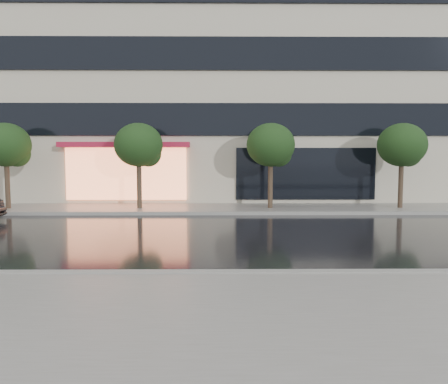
{
  "coord_description": "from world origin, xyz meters",
  "views": [
    {
      "loc": [
        0.69,
        -9.91,
        2.55
      ],
      "look_at": [
        0.81,
        3.55,
        1.4
      ],
      "focal_mm": 35.0,
      "sensor_mm": 36.0,
      "label": 1
    }
  ],
  "objects": [
    {
      "name": "ground",
      "position": [
        0.0,
        0.0,
        0.0
      ],
      "size": [
        120.0,
        120.0,
        0.0
      ],
      "primitive_type": "plane",
      "color": "black",
      "rests_on": "ground"
    },
    {
      "name": "sidewalk_near",
      "position": [
        0.0,
        -3.25,
        0.06
      ],
      "size": [
        60.0,
        4.5,
        0.12
      ],
      "primitive_type": "cube",
      "color": "slate",
      "rests_on": "ground"
    },
    {
      "name": "sidewalk_far",
      "position": [
        0.0,
        10.25,
        0.06
      ],
      "size": [
        60.0,
        3.5,
        0.12
      ],
      "primitive_type": "cube",
      "color": "slate",
      "rests_on": "ground"
    },
    {
      "name": "curb_near",
      "position": [
        0.0,
        -1.0,
        0.07
      ],
      "size": [
        60.0,
        0.25,
        0.14
      ],
      "primitive_type": "cube",
      "color": "gray",
      "rests_on": "ground"
    },
    {
      "name": "curb_far",
      "position": [
        0.0,
        8.5,
        0.07
      ],
      "size": [
        60.0,
        0.25,
        0.14
      ],
      "primitive_type": "cube",
      "color": "gray",
      "rests_on": "ground"
    },
    {
      "name": "office_building",
      "position": [
        -0.0,
        17.97,
        9.0
      ],
      "size": [
        30.0,
        12.76,
        18.0
      ],
      "color": "#B6B09A",
      "rests_on": "ground"
    },
    {
      "name": "tree_far_west",
      "position": [
        -8.94,
        10.03,
        2.92
      ],
      "size": [
        2.2,
        2.2,
        3.99
      ],
      "color": "#33261C",
      "rests_on": "ground"
    },
    {
      "name": "tree_mid_west",
      "position": [
        -2.94,
        10.03,
        2.92
      ],
      "size": [
        2.2,
        2.2,
        3.99
      ],
      "color": "#33261C",
      "rests_on": "ground"
    },
    {
      "name": "tree_mid_east",
      "position": [
        3.06,
        10.03,
        2.92
      ],
      "size": [
        2.2,
        2.2,
        3.99
      ],
      "color": "#33261C",
      "rests_on": "ground"
    },
    {
      "name": "tree_far_east",
      "position": [
        9.06,
        10.03,
        2.92
      ],
      "size": [
        2.2,
        2.2,
        3.99
      ],
      "color": "#33261C",
      "rests_on": "ground"
    }
  ]
}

